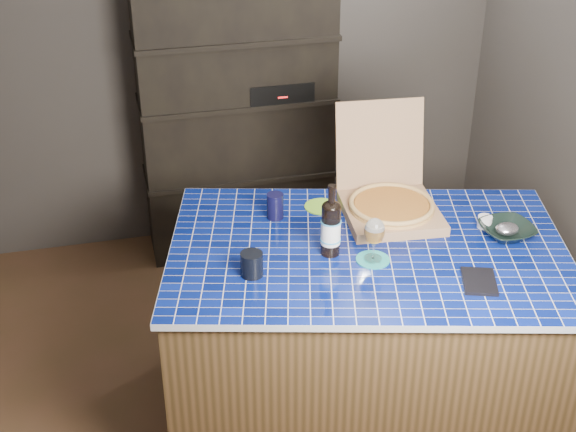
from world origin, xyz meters
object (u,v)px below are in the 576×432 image
object	(u,v)px
dvd_case	(479,281)
bowl	(507,231)
mead_bottle	(331,227)
kitchen_island	(363,334)
pizza_box	(390,202)
wine_glass	(375,232)

from	to	relation	value
dvd_case	bowl	distance (m)	0.43
bowl	mead_bottle	bearing A→B (deg)	176.37
kitchen_island	dvd_case	distance (m)	0.72
kitchen_island	pizza_box	distance (m)	0.65
pizza_box	mead_bottle	size ratio (longest dim) A/B	1.67
kitchen_island	mead_bottle	xyz separation A→B (m)	(-0.18, -0.00, 0.62)
wine_glass	bowl	xyz separation A→B (m)	(0.66, 0.05, -0.11)
mead_bottle	kitchen_island	bearing A→B (deg)	0.08
bowl	dvd_case	bearing A→B (deg)	-132.03
pizza_box	mead_bottle	distance (m)	0.47
wine_glass	bowl	distance (m)	0.68
kitchen_island	pizza_box	bearing A→B (deg)	68.18
kitchen_island	bowl	distance (m)	0.83
dvd_case	pizza_box	bearing A→B (deg)	123.27
dvd_case	bowl	bearing A→B (deg)	66.57
kitchen_island	wine_glass	size ratio (longest dim) A/B	9.85
kitchen_island	mead_bottle	distance (m)	0.65
pizza_box	dvd_case	bearing A→B (deg)	-70.63
mead_bottle	bowl	bearing A→B (deg)	-3.63
kitchen_island	wine_glass	xyz separation A→B (m)	(-0.01, -0.10, 0.63)
wine_glass	dvd_case	size ratio (longest dim) A/B	1.06
pizza_box	bowl	xyz separation A→B (m)	(0.45, -0.32, -0.04)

